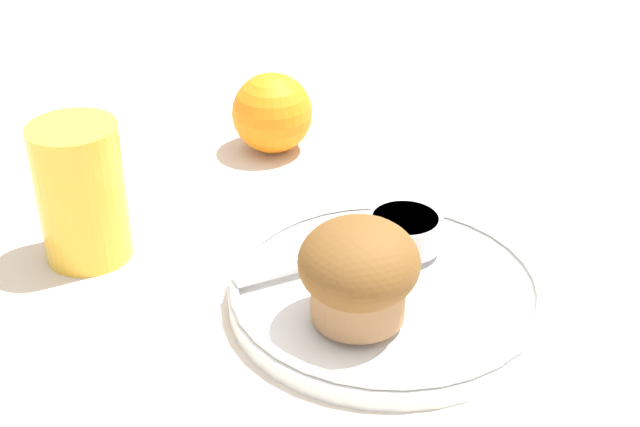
{
  "coord_description": "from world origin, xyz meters",
  "views": [
    {
      "loc": [
        -0.33,
        -0.4,
        0.37
      ],
      "look_at": [
        -0.02,
        0.02,
        0.06
      ],
      "focal_mm": 50.0,
      "sensor_mm": 36.0,
      "label": 1
    }
  ],
  "objects_px": {
    "orange_fruit": "(272,113)",
    "juice_glass": "(81,193)",
    "muffin": "(359,271)",
    "butter_knife": "(341,253)"
  },
  "relations": [
    {
      "from": "butter_knife",
      "to": "juice_glass",
      "type": "distance_m",
      "value": 0.19
    },
    {
      "from": "muffin",
      "to": "butter_knife",
      "type": "distance_m",
      "value": 0.08
    },
    {
      "from": "orange_fruit",
      "to": "juice_glass",
      "type": "height_order",
      "value": "juice_glass"
    },
    {
      "from": "muffin",
      "to": "butter_knife",
      "type": "height_order",
      "value": "muffin"
    },
    {
      "from": "butter_knife",
      "to": "orange_fruit",
      "type": "height_order",
      "value": "orange_fruit"
    },
    {
      "from": "muffin",
      "to": "juice_glass",
      "type": "bearing_deg",
      "value": 116.6
    },
    {
      "from": "orange_fruit",
      "to": "juice_glass",
      "type": "distance_m",
      "value": 0.22
    },
    {
      "from": "orange_fruit",
      "to": "juice_glass",
      "type": "bearing_deg",
      "value": -163.01
    },
    {
      "from": "butter_knife",
      "to": "muffin",
      "type": "bearing_deg",
      "value": -107.4
    },
    {
      "from": "muffin",
      "to": "orange_fruit",
      "type": "bearing_deg",
      "value": 67.53
    }
  ]
}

